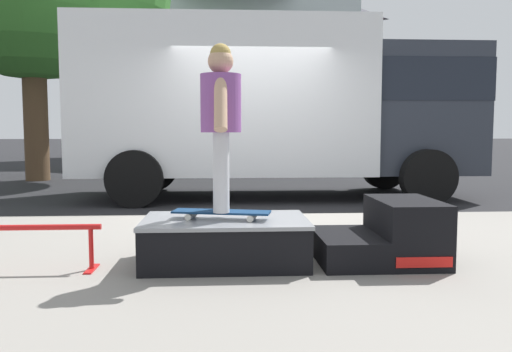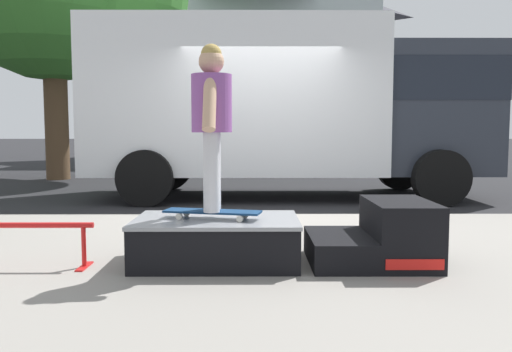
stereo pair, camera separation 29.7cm
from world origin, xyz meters
The scene contains 9 objects.
ground_plane centered at (0.00, 0.00, 0.00)m, with size 140.00×140.00×0.00m, color black.
sidewalk_slab centered at (0.00, -3.00, 0.06)m, with size 50.00×5.00×0.12m, color gray.
skate_box centered at (-0.43, -2.99, 0.32)m, with size 1.32×0.83×0.37m.
kicker_ramp centered at (0.90, -2.99, 0.33)m, with size 0.99×0.83×0.51m.
grind_rail centered at (-2.12, -3.12, 0.39)m, with size 1.47×0.28×0.36m.
skateboard centered at (-0.46, -3.02, 0.55)m, with size 0.80×0.37×0.07m.
skater_kid centered at (-0.46, -3.02, 1.33)m, with size 0.32×0.68×1.32m.
box_truck centered at (0.53, 2.20, 1.70)m, with size 6.91×2.63×3.05m.
house_behind centered at (-0.02, 15.29, 4.24)m, with size 9.54×8.22×8.40m.
Camera 1 is at (-0.44, -7.14, 1.20)m, focal length 36.40 mm.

